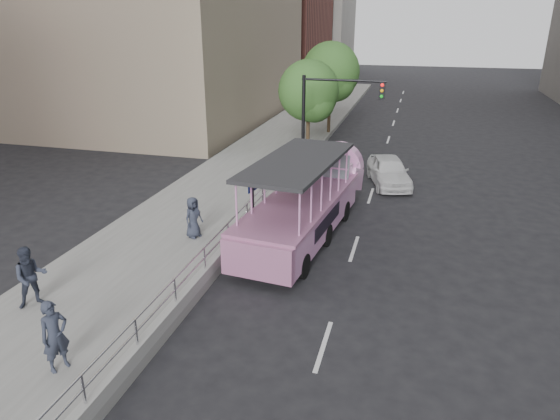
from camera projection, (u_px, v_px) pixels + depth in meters
The scene contains 14 objects.
ground at pixel (303, 301), 14.88m from camera, with size 160.00×160.00×0.00m, color black.
sidewalk at pixel (237, 181), 25.24m from camera, with size 5.50×80.00×0.30m, color gray.
kerb_wall at pixel (228, 246), 17.28m from camera, with size 0.24×30.00×0.36m, color #A5A6A0.
guardrail at pixel (228, 229), 17.04m from camera, with size 0.07×22.00×0.71m.
duck_boat at pixel (309, 202), 19.37m from camera, with size 3.39×9.95×3.24m.
car at pixel (389, 171), 24.95m from camera, with size 1.71×4.24×1.45m, color silver.
pedestrian_near at pixel (55, 336), 11.26m from camera, with size 0.64×0.42×1.76m, color #2B303F.
pedestrian_mid at pixel (31, 277), 13.79m from camera, with size 0.87×0.68×1.79m, color #2B303F.
pedestrian_far at pixel (193, 217), 18.22m from camera, with size 0.75×0.49×1.54m, color #2B303F.
parking_sign at pixel (253, 195), 18.26m from camera, with size 0.15×0.65×2.92m.
traffic_signal at pixel (326, 110), 25.28m from camera, with size 4.20×0.32×5.20m.
street_tree_near at pixel (310, 93), 28.64m from camera, with size 3.52×3.52×5.72m.
street_tree_far at pixel (332, 74), 33.81m from camera, with size 3.97×3.97×6.45m.
midrise_stone_b at pixel (295, 2), 72.77m from camera, with size 16.00×14.00×20.00m, color gray.
Camera 1 is at (2.76, -12.62, 7.90)m, focal length 32.00 mm.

